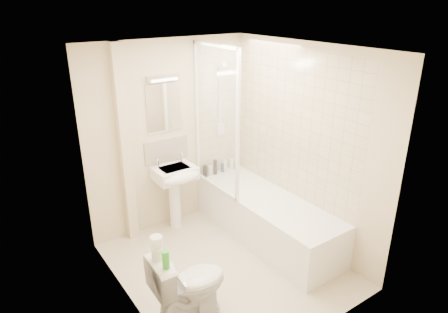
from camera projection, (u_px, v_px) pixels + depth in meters
floor at (227, 266)px, 4.52m from camera, size 2.50×2.50×0.00m
wall_back at (170, 136)px, 5.03m from camera, size 2.20×0.02×2.40m
wall_left at (124, 197)px, 3.49m from camera, size 0.02×2.50×2.40m
wall_right at (303, 147)px, 4.66m from camera, size 0.02×2.50×2.40m
ceiling at (227, 48)px, 3.63m from camera, size 2.20×2.50×0.02m
tile_back at (219, 110)px, 5.34m from camera, size 0.70×0.01×1.75m
tile_right at (292, 125)px, 4.73m from camera, size 0.01×2.10×1.75m
pipe_boxing at (125, 148)px, 4.65m from camera, size 0.12×0.12×2.40m
splashback at (166, 150)px, 5.05m from camera, size 0.60×0.02×0.30m
mirror at (164, 108)px, 4.85m from camera, size 0.46×0.01×0.60m
strip_light at (163, 78)px, 4.69m from camera, size 0.42×0.07×0.07m
bathtub at (266, 217)px, 4.97m from camera, size 0.70×2.10×0.55m
shower_screen at (216, 120)px, 4.81m from camera, size 0.04×0.92×1.80m
shower_fixture at (221, 102)px, 5.26m from camera, size 0.10×0.16×0.99m
pedestal_sink at (176, 181)px, 5.01m from camera, size 0.51×0.47×0.98m
bottle_black_a at (205, 171)px, 5.42m from camera, size 0.06×0.06×0.16m
bottle_white_a at (210, 171)px, 5.47m from camera, size 0.06×0.06×0.14m
bottle_black_b at (215, 167)px, 5.50m from camera, size 0.05×0.05×0.21m
bottle_blue at (223, 168)px, 5.58m from camera, size 0.05×0.05×0.13m
bottle_cream at (225, 166)px, 5.59m from camera, size 0.06×0.06×0.16m
bottle_white_b at (232, 164)px, 5.66m from camera, size 0.05×0.05×0.16m
bottle_green at (235, 165)px, 5.70m from camera, size 0.06×0.06×0.10m
toilet at (189, 284)px, 3.69m from camera, size 0.46×0.74×0.72m
toilet_roll_lower at (157, 253)px, 3.44m from camera, size 0.11×0.11×0.11m
toilet_roll_upper at (156, 242)px, 3.41m from camera, size 0.11×0.11×0.11m
green_bottle at (166, 260)px, 3.31m from camera, size 0.06×0.06×0.17m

